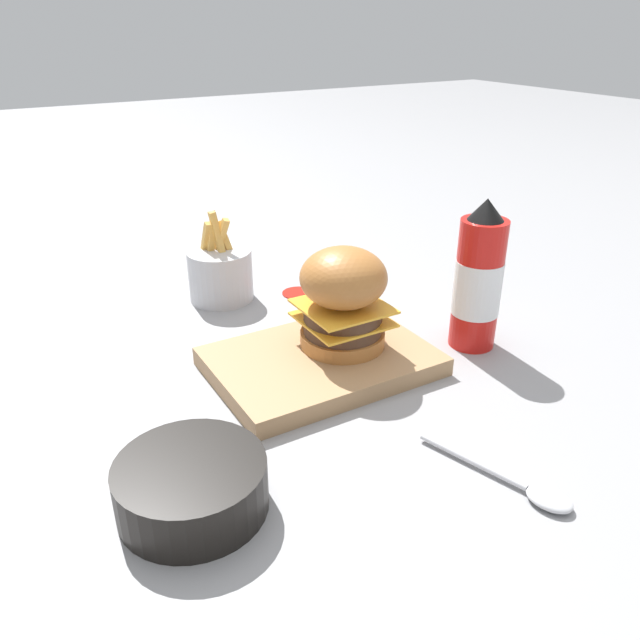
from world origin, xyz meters
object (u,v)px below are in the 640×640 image
serving_board (320,362)px  fries_basket (220,273)px  burger (343,297)px  side_bowl (192,484)px  spoon (530,489)px  ketchup_bottle (479,282)px

serving_board → fries_basket: fries_basket is taller
burger → fries_basket: size_ratio=0.91×
fries_basket → burger: bearing=-77.0°
fries_basket → side_bowl: fries_basket is taller
fries_basket → spoon: 0.61m
ketchup_bottle → spoon: size_ratio=1.27×
ketchup_bottle → fries_basket: (-0.25, 0.33, -0.05)m
ketchup_bottle → serving_board: bearing=167.9°
serving_board → side_bowl: side_bowl is taller
side_bowl → serving_board: bearing=34.5°
serving_board → fries_basket: size_ratio=1.90×
ketchup_bottle → side_bowl: (-0.46, -0.11, -0.07)m
burger → ketchup_bottle: ketchup_bottle is taller
serving_board → ketchup_bottle: bearing=-12.1°
ketchup_bottle → side_bowl: ketchup_bottle is taller
serving_board → burger: 0.09m
fries_basket → spoon: bearing=-82.1°
serving_board → burger: size_ratio=2.08×
side_bowl → spoon: bearing=-27.2°
spoon → fries_basket: bearing=170.6°
serving_board → spoon: size_ratio=1.69×
ketchup_bottle → fries_basket: bearing=127.0°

